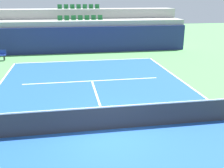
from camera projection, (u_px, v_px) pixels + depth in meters
name	position (u px, v px, depth m)	size (l,w,h in m)	color
ground_plane	(108.00, 130.00, 10.45)	(80.00, 80.00, 0.00)	#4C8C4C
court_surface	(108.00, 129.00, 10.45)	(11.00, 24.00, 0.01)	#1E4C99
baseline_far	(85.00, 61.00, 21.65)	(11.00, 0.10, 0.00)	white
service_line_far	(92.00, 81.00, 16.44)	(8.26, 0.10, 0.00)	white
centre_service_line	(98.00, 100.00, 13.45)	(0.10, 6.40, 0.00)	white
back_wall	(82.00, 40.00, 24.45)	(19.65, 0.30, 2.35)	navy
stands_tier_lower	(81.00, 35.00, 25.64)	(19.65, 2.40, 2.84)	#9E9E99
stands_tier_upper	(79.00, 28.00, 27.74)	(19.65, 2.40, 3.77)	#9E9E99
seating_row_lower	(80.00, 19.00, 25.25)	(4.22, 0.44, 0.44)	#1E6633
seating_row_upper	(79.00, 7.00, 27.21)	(4.22, 0.44, 0.44)	#1E6633
tennis_net	(108.00, 118.00, 10.29)	(11.08, 0.08, 1.07)	black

